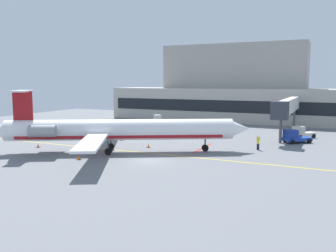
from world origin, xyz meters
TOP-DOWN VIEW (x-y plane):
  - ground at (0.00, 0.00)m, footprint 120.00×120.00m
  - terminal_building at (1.00, 46.59)m, footprint 68.77×12.65m
  - jet_bridge_west at (12.20, 27.44)m, footprint 2.40×23.60m
  - regional_jet at (-6.29, 2.56)m, footprint 31.76×23.92m
  - baggage_tug at (14.78, 25.07)m, footprint 3.74×4.07m
  - pushback_tractor at (14.14, 19.86)m, footprint 4.36×4.16m
  - belt_loader at (-14.68, 29.97)m, footprint 3.75×3.47m
  - marshaller at (10.25, 12.10)m, footprint 0.79×0.44m
  - safety_cone_alpha at (-7.84, -3.12)m, footprint 0.47×0.47m
  - safety_cone_bravo at (-4.04, 7.27)m, footprint 0.47×0.47m
  - safety_cone_charlie at (-18.22, 0.82)m, footprint 0.47×0.47m
  - safety_cone_delta at (-10.81, 10.87)m, footprint 0.47×0.47m

SIDE VIEW (x-z plane):
  - ground at x=0.00m, z-range -0.10..0.00m
  - safety_cone_alpha at x=-7.84m, z-range -0.03..0.52m
  - safety_cone_bravo at x=-4.04m, z-range -0.03..0.52m
  - safety_cone_charlie at x=-18.22m, z-range -0.03..0.52m
  - safety_cone_delta at x=-10.81m, z-range -0.03..0.52m
  - baggage_tug at x=14.78m, z-range -0.09..1.93m
  - pushback_tractor at x=14.14m, z-range -0.07..1.96m
  - marshaller at x=10.25m, z-range 0.02..1.95m
  - belt_loader at x=-14.68m, z-range -0.12..2.13m
  - regional_jet at x=-6.29m, z-range -1.12..7.00m
  - jet_bridge_west at x=12.20m, z-range 1.80..8.15m
  - terminal_building at x=1.00m, z-range -2.33..15.58m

